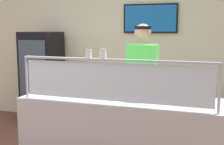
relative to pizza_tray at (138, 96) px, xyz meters
name	(u,v)px	position (x,y,z in m)	size (l,w,h in m)	color
shop_rear_unit	(155,49)	(-0.17, 1.91, 0.39)	(6.57, 0.13, 2.70)	beige
serving_counter	(121,140)	(-0.16, -0.09, -0.49)	(2.17, 0.70, 0.95)	#BCB7B2
sneeze_guard	(113,76)	(-0.16, -0.37, 0.27)	(2.00, 0.06, 0.46)	#B2B5BC
pizza_tray	(138,96)	(0.00, 0.00, 0.00)	(0.50, 0.50, 0.04)	#9EA0A8
pizza_server	(139,95)	(0.02, -0.02, 0.02)	(0.07, 0.28, 0.01)	#ADAFB7
parmesan_shaker	(89,54)	(-0.42, -0.37, 0.48)	(0.06, 0.06, 0.09)	white
pepper_flake_shaker	(103,54)	(-0.26, -0.37, 0.48)	(0.07, 0.07, 0.09)	white
worker_figure	(142,83)	(-0.08, 0.57, 0.04)	(0.41, 0.50, 1.76)	#23232D
drink_fridge	(42,78)	(-2.10, 1.46, -0.14)	(0.61, 0.60, 1.64)	black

